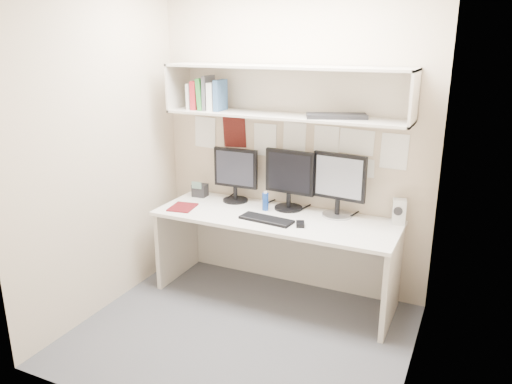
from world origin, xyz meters
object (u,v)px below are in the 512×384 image
at_px(keyboard, 266,219).
at_px(speaker, 399,212).
at_px(desk, 275,257).
at_px(maroon_notebook, 183,207).
at_px(monitor_right, 339,183).
at_px(monitor_center, 289,178).
at_px(desk_phone, 200,190).
at_px(monitor_left, 236,173).

height_order(keyboard, speaker, speaker).
bearing_deg(desk, keyboard, -99.66).
bearing_deg(maroon_notebook, monitor_right, 7.42).
xyz_separation_m(monitor_center, maroon_notebook, (-0.83, -0.37, -0.27)).
bearing_deg(desk_phone, monitor_left, -0.56).
distance_m(desk, monitor_center, 0.67).
relative_size(monitor_left, monitor_center, 0.94).
xyz_separation_m(monitor_left, monitor_center, (0.51, -0.00, 0.01)).
xyz_separation_m(desk, desk_phone, (-0.84, 0.20, 0.42)).
bearing_deg(keyboard, desk_phone, 163.94).
relative_size(monitor_left, keyboard, 1.09).
xyz_separation_m(speaker, maroon_notebook, (-1.74, -0.40, -0.09)).
height_order(monitor_center, keyboard, monitor_center).
bearing_deg(monitor_right, maroon_notebook, -157.17).
xyz_separation_m(desk, keyboard, (-0.02, -0.14, 0.37)).
bearing_deg(monitor_right, desk, -147.91).
bearing_deg(monitor_left, monitor_right, -0.78).
height_order(monitor_center, monitor_right, monitor_right).
bearing_deg(monitor_center, desk_phone, -174.65).
relative_size(desk, keyboard, 4.60).
bearing_deg(maroon_notebook, keyboard, -7.80).
height_order(monitor_left, monitor_center, monitor_center).
xyz_separation_m(monitor_center, desk_phone, (-0.87, -0.02, -0.21)).
relative_size(speaker, maroon_notebook, 0.82).
height_order(speaker, maroon_notebook, speaker).
relative_size(desk, desk_phone, 13.17).
distance_m(monitor_left, keyboard, 0.63).
xyz_separation_m(monitor_right, desk_phone, (-1.29, -0.02, -0.22)).
height_order(desk, monitor_center, monitor_center).
bearing_deg(maroon_notebook, desk_phone, 86.97).
height_order(monitor_center, speaker, monitor_center).
xyz_separation_m(monitor_left, speaker, (1.42, 0.03, -0.16)).
relative_size(speaker, desk_phone, 1.30).
height_order(desk, keyboard, keyboard).
distance_m(desk, monitor_right, 0.82).
bearing_deg(keyboard, desk, 86.53).
bearing_deg(keyboard, monitor_left, 148.31).
xyz_separation_m(desk, monitor_left, (-0.48, 0.22, 0.62)).
bearing_deg(monitor_left, desk, -25.39).
height_order(desk, maroon_notebook, maroon_notebook).
distance_m(desk, speaker, 1.08).
bearing_deg(speaker, desk_phone, 170.44).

